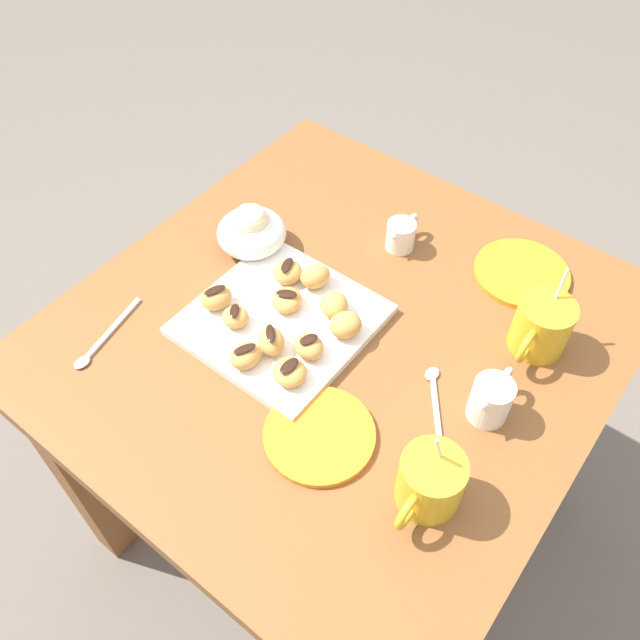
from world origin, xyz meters
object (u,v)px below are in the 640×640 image
beignet_1 (334,304)px  beignet_9 (246,356)px  beignet_3 (345,325)px  saucer_orange_left (319,435)px  dining_table (338,374)px  beignet_6 (216,298)px  beignet_4 (287,272)px  beignet_5 (315,276)px  beignet_10 (307,345)px  beignet_7 (287,300)px  ice_cream_bowl (251,230)px  saucer_orange_right (521,273)px  cream_pitcher_white (491,399)px  beignet_0 (290,372)px  coffee_mug_mustard_left (542,325)px  beignet_2 (271,341)px  chocolate_sauce_pitcher (401,234)px  coffee_mug_mustard_right (430,481)px  pastry_plate_square (281,320)px  beignet_8 (235,317)px

beignet_1 → beignet_9: bearing=-15.5°
beignet_3 → saucer_orange_left: bearing=24.9°
dining_table → beignet_6: bearing=-62.1°
beignet_4 → beignet_5: 0.05m
beignet_4 → beignet_10: bearing=50.6°
beignet_5 → beignet_7: (0.07, -0.01, -0.01)m
beignet_3 → beignet_4: 0.15m
beignet_1 → ice_cream_bowl: bearing=-101.7°
saucer_orange_left → saucer_orange_right: (-0.47, 0.08, 0.00)m
cream_pitcher_white → beignet_0: size_ratio=1.90×
beignet_0 → beignet_4: bearing=-139.5°
beignet_3 → coffee_mug_mustard_left: bearing=125.3°
beignet_10 → beignet_7: bearing=-122.2°
saucer_orange_left → beignet_2: (-0.07, -0.15, 0.03)m
beignet_0 → beignet_10: size_ratio=1.06×
dining_table → beignet_3: 0.17m
coffee_mug_mustard_left → beignet_4: (0.14, -0.40, -0.02)m
beignet_7 → beignet_5: bearing=174.4°
chocolate_sauce_pitcher → beignet_7: size_ratio=1.69×
coffee_mug_mustard_right → beignet_4: size_ratio=2.60×
chocolate_sauce_pitcher → saucer_orange_right: size_ratio=0.55×
dining_table → chocolate_sauce_pitcher: chocolate_sauce_pitcher is taller
beignet_4 → beignet_3: bearing=76.8°
saucer_orange_right → beignet_3: (0.31, -0.16, 0.03)m
cream_pitcher_white → dining_table: bearing=-90.1°
coffee_mug_mustard_left → saucer_orange_left: coffee_mug_mustard_left is taller
chocolate_sauce_pitcher → beignet_2: (0.33, -0.02, 0.00)m
coffee_mug_mustard_left → beignet_1: coffee_mug_mustard_left is taller
pastry_plate_square → cream_pitcher_white: cream_pitcher_white is taller
coffee_mug_mustard_right → beignet_2: size_ratio=2.56×
ice_cream_bowl → beignet_4: bearing=72.9°
coffee_mug_mustard_right → beignet_3: (-0.15, -0.25, -0.01)m
beignet_1 → beignet_3: (0.02, 0.04, 0.00)m
beignet_4 → beignet_8: bearing=-1.4°
pastry_plate_square → beignet_4: beignet_4 is taller
ice_cream_bowl → beignet_10: ice_cream_bowl is taller
pastry_plate_square → saucer_orange_left: bearing=54.4°
beignet_6 → beignet_10: size_ratio=1.02×
coffee_mug_mustard_right → saucer_orange_right: bearing=-169.2°
beignet_6 → beignet_7: 0.12m
beignet_8 → beignet_1: bearing=136.3°
beignet_4 → beignet_9: same height
beignet_1 → chocolate_sauce_pitcher: bearing=-177.9°
beignet_1 → beignet_2: size_ratio=1.00×
pastry_plate_square → coffee_mug_mustard_left: bearing=121.4°
beignet_7 → beignet_4: bearing=-141.3°
pastry_plate_square → beignet_6: (0.04, -0.10, 0.03)m
beignet_0 → beignet_9: bearing=-75.8°
beignet_6 → beignet_8: (0.01, 0.05, -0.00)m
beignet_7 → saucer_orange_right: bearing=139.6°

